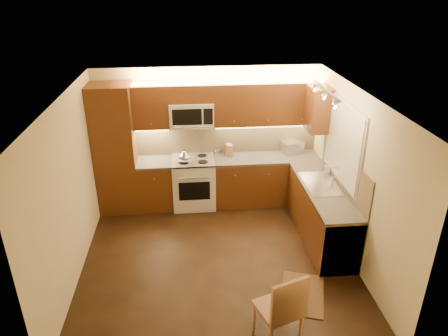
{
  "coord_description": "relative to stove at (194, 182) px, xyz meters",
  "views": [
    {
      "loc": [
        -0.38,
        -5.12,
        3.9
      ],
      "look_at": [
        0.15,
        0.55,
        1.25
      ],
      "focal_mm": 33.18,
      "sensor_mm": 36.0,
      "label": 1
    }
  ],
  "objects": [
    {
      "name": "pantry",
      "position": [
        -1.35,
        0.02,
        0.69
      ],
      "size": [
        0.7,
        0.6,
        2.3
      ],
      "primitive_type": "cube",
      "color": "#4A260F",
      "rests_on": "floor"
    },
    {
      "name": "upper_cab_right_corner",
      "position": [
        2.12,
        -0.28,
        1.42
      ],
      "size": [
        0.35,
        0.5,
        0.75
      ],
      "primitive_type": "cube",
      "color": "#4A260F",
      "rests_on": "wall_right"
    },
    {
      "name": "upper_cab_back_right",
      "position": [
        1.34,
        0.15,
        1.42
      ],
      "size": [
        1.92,
        0.35,
        0.75
      ],
      "primitive_type": "cube",
      "color": "#4A260F",
      "rests_on": "wall_back"
    },
    {
      "name": "soap_bottle",
      "position": [
        2.22,
        -0.73,
        0.53
      ],
      "size": [
        0.11,
        0.11,
        0.19
      ],
      "primitive_type": "imported",
      "rotation": [
        0.0,
        0.0,
        -0.43
      ],
      "color": "silver",
      "rests_on": "counter_right"
    },
    {
      "name": "spice_jar_d",
      "position": [
        0.63,
        0.25,
        0.49
      ],
      "size": [
        0.06,
        0.06,
        0.1
      ],
      "primitive_type": "cylinder",
      "rotation": [
        0.0,
        0.0,
        0.42
      ],
      "color": "#975C2D",
      "rests_on": "counter_back_right"
    },
    {
      "name": "base_cab_back_left",
      "position": [
        -0.69,
        0.02,
        -0.03
      ],
      "size": [
        0.62,
        0.6,
        0.86
      ],
      "primitive_type": "cube",
      "color": "#4A260F",
      "rests_on": "floor"
    },
    {
      "name": "backsplash_right",
      "position": [
        2.29,
        -1.28,
        0.74
      ],
      "size": [
        0.02,
        2.0,
        0.6
      ],
      "primitive_type": "cube",
      "color": "tan",
      "rests_on": "wall_right"
    },
    {
      "name": "backsplash_back",
      "position": [
        0.65,
        0.31,
        0.74
      ],
      "size": [
        3.3,
        0.02,
        0.6
      ],
      "primitive_type": "cube",
      "color": "tan",
      "rests_on": "wall_back"
    },
    {
      "name": "track_light_bar",
      "position": [
        1.85,
        -1.27,
        2.0
      ],
      "size": [
        0.04,
        1.2,
        0.03
      ],
      "primitive_type": "cube",
      "color": "silver",
      "rests_on": "ceiling"
    },
    {
      "name": "wall_left",
      "position": [
        -1.7,
        -1.68,
        0.79
      ],
      "size": [
        0.01,
        4.0,
        2.5
      ],
      "primitive_type": "cube",
      "color": "beige",
      "rests_on": "ground"
    },
    {
      "name": "dining_chair",
      "position": [
        0.86,
        -3.3,
        0.05
      ],
      "size": [
        0.58,
        0.58,
        1.02
      ],
      "primitive_type": null,
      "rotation": [
        0.0,
        0.0,
        0.34
      ],
      "color": "#8F6240",
      "rests_on": "floor"
    },
    {
      "name": "toaster_oven",
      "position": [
        1.84,
        0.2,
        0.55
      ],
      "size": [
        0.44,
        0.38,
        0.22
      ],
      "primitive_type": "cube",
      "rotation": [
        0.0,
        0.0,
        0.3
      ],
      "color": "silver",
      "rests_on": "counter_back_right"
    },
    {
      "name": "spice_jar_b",
      "position": [
        0.68,
        0.21,
        0.48
      ],
      "size": [
        0.06,
        0.06,
        0.09
      ],
      "primitive_type": "cylinder",
      "rotation": [
        0.0,
        0.0,
        -0.31
      ],
      "color": "olive",
      "rests_on": "counter_back_right"
    },
    {
      "name": "floor",
      "position": [
        0.3,
        -1.68,
        -0.46
      ],
      "size": [
        4.0,
        4.0,
        0.01
      ],
      "primitive_type": "cube",
      "color": "black",
      "rests_on": "ground"
    },
    {
      "name": "base_cab_back_right",
      "position": [
        1.34,
        0.02,
        -0.03
      ],
      "size": [
        1.92,
        0.6,
        0.86
      ],
      "primitive_type": "cube",
      "color": "#4A260F",
      "rests_on": "floor"
    },
    {
      "name": "upper_cab_back_left",
      "position": [
        -0.69,
        0.15,
        1.42
      ],
      "size": [
        0.62,
        0.35,
        0.75
      ],
      "primitive_type": "cube",
      "color": "#4A260F",
      "rests_on": "wall_back"
    },
    {
      "name": "upper_cab_bridge",
      "position": [
        0.0,
        0.15,
        1.63
      ],
      "size": [
        0.76,
        0.35,
        0.31
      ],
      "primitive_type": "cube",
      "color": "#4A260F",
      "rests_on": "wall_back"
    },
    {
      "name": "window_frame",
      "position": [
        2.29,
        -1.12,
        1.14
      ],
      "size": [
        0.03,
        1.44,
        1.24
      ],
      "primitive_type": "cube",
      "color": "silver",
      "rests_on": "wall_right"
    },
    {
      "name": "knife_block",
      "position": [
        0.67,
        0.16,
        0.55
      ],
      "size": [
        0.13,
        0.18,
        0.22
      ],
      "primitive_type": "cube",
      "rotation": [
        0.0,
        0.0,
        0.21
      ],
      "color": "#8F6240",
      "rests_on": "counter_back_right"
    },
    {
      "name": "kettle",
      "position": [
        -0.15,
        -0.13,
        0.59
      ],
      "size": [
        0.23,
        0.23,
        0.25
      ],
      "primitive_type": null,
      "rotation": [
        0.0,
        0.0,
        -0.05
      ],
      "color": "silver",
      "rests_on": "stove"
    },
    {
      "name": "rug",
      "position": [
        1.38,
        -2.58,
        -0.45
      ],
      "size": [
        0.79,
        0.97,
        0.01
      ],
      "primitive_type": "cube",
      "rotation": [
        0.0,
        0.0,
        -0.31
      ],
      "color": "black",
      "rests_on": "floor"
    },
    {
      "name": "wall_back",
      "position": [
        0.3,
        0.32,
        0.79
      ],
      "size": [
        4.0,
        0.01,
        2.5
      ],
      "primitive_type": "cube",
      "color": "beige",
      "rests_on": "ground"
    },
    {
      "name": "dishwasher",
      "position": [
        2.0,
        -1.98,
        -0.03
      ],
      "size": [
        0.58,
        0.6,
        0.84
      ],
      "primitive_type": "cube",
      "color": "silver",
      "rests_on": "floor"
    },
    {
      "name": "wall_right",
      "position": [
        2.3,
        -1.68,
        0.79
      ],
      "size": [
        0.01,
        4.0,
        2.5
      ],
      "primitive_type": "cube",
      "color": "beige",
      "rests_on": "ground"
    },
    {
      "name": "ceiling",
      "position": [
        0.3,
        -1.68,
        2.04
      ],
      "size": [
        4.0,
        4.0,
        0.01
      ],
      "primitive_type": "cube",
      "color": "beige",
      "rests_on": "ground"
    },
    {
      "name": "counter_back_right",
      "position": [
        1.34,
        0.02,
        0.42
      ],
      "size": [
        1.92,
        0.6,
        0.04
      ],
      "primitive_type": "cube",
      "color": "#393633",
      "rests_on": "base_cab_back_right"
    },
    {
      "name": "counter_right",
      "position": [
        2.0,
        -1.28,
        0.42
      ],
      "size": [
        0.6,
        2.0,
        0.04
      ],
      "primitive_type": "cube",
      "color": "#393633",
      "rests_on": "base_cab_right"
    },
    {
      "name": "base_cab_right",
      "position": [
        2.0,
        -1.28,
        -0.03
      ],
      "size": [
        0.6,
        2.0,
        0.86
      ],
      "primitive_type": "cube",
      "color": "#4A260F",
      "rests_on": "floor"
    },
    {
      "name": "window_blinds",
      "position": [
        2.27,
        -1.12,
        1.14
      ],
      "size": [
        0.02,
        1.36,
        1.16
      ],
      "primitive_type": "cube",
      "color": "silver",
      "rests_on": "wall_right"
    },
    {
      "name": "wall_front",
      "position": [
        0.3,
        -3.67,
        0.79
      ],
      "size": [
        4.0,
        0.01,
        2.5
      ],
      "primitive_type": "cube",
      "color": "beige",
      "rests_on": "ground"
    },
    {
      "name": "sink",
      "position": [
        2.0,
        -1.12,
        0.52
      ],
      "size": [
        0.52,
        0.86,
        0.15
      ],
      "primitive_type": null,
      "color": "silver",
      "rests_on": "counter_right"
    },
    {
      "name": "microwave",
      "position": [
        0.0,
        0.14,
        1.26
      ],
      "size": [
        0.76,
        0.38,
        0.44
      ],
      "primitive_type": null,
      "color": "silver",
      "rests_on": "wall_back"
    },
    {
      "name": "spice_jar_c",
      "position": [
        0.44,
        0.26,
        0.48
      ],
      "size": [
        0.06,
        0.06,
        0.08
      ],
      "primitive_type": "cylinder",
      "rotation": [
        0.0,
        0.0,
        0.17
      ],
      "color": "silver",
      "rests_on": "counter_back_right"
    },
    {
      "name": "stove",
      "position": [
        0.0,
        0.0,
        0.0
      ],
      "size": [
        0.76,
        0.65,
        0.92
      ],
      "primitive_type": null,
      "color": "silver",
      "rests_on": "floor"
    },
    {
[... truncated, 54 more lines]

